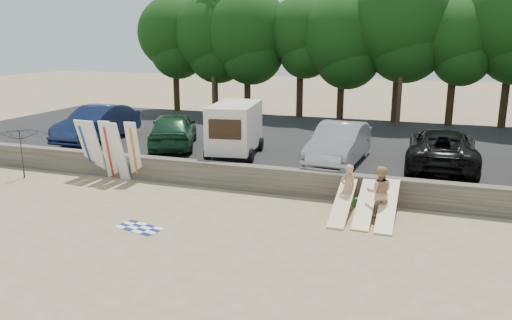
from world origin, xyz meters
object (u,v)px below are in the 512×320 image
(car_1, at_px, (173,130))
(car_2, at_px, (339,144))
(cooler, at_px, (359,202))
(beachgoer_a, at_px, (348,187))
(box_trailer, at_px, (235,127))
(car_3, at_px, (442,148))
(car_0, at_px, (98,123))
(beachgoer_b, at_px, (379,192))
(beach_umbrella, at_px, (23,153))

(car_1, xyz_separation_m, car_2, (8.06, -0.54, -0.02))
(car_2, xyz_separation_m, cooler, (1.34, -3.28, -1.38))
(car_1, bearing_deg, beachgoer_a, 131.96)
(box_trailer, height_order, cooler, box_trailer)
(car_2, distance_m, car_3, 4.13)
(car_0, relative_size, cooler, 14.15)
(beachgoer_b, height_order, cooler, beachgoer_b)
(box_trailer, bearing_deg, car_2, -7.96)
(car_0, bearing_deg, car_3, -1.30)
(beach_umbrella, bearing_deg, car_2, 18.21)
(box_trailer, bearing_deg, cooler, -36.91)
(cooler, relative_size, beach_umbrella, 0.16)
(cooler, bearing_deg, car_2, 121.59)
(box_trailer, distance_m, car_0, 7.91)
(beach_umbrella, bearing_deg, cooler, 3.68)
(car_2, bearing_deg, car_0, -179.48)
(car_1, relative_size, beach_umbrella, 2.07)
(car_2, height_order, cooler, car_2)
(car_2, distance_m, beachgoer_b, 4.70)
(car_1, distance_m, beachgoer_a, 10.05)
(box_trailer, relative_size, cooler, 10.22)
(car_0, xyz_separation_m, cooler, (13.85, -3.99, -1.43))
(car_2, bearing_deg, car_1, 179.99)
(beachgoer_a, bearing_deg, cooler, -168.86)
(box_trailer, height_order, car_0, box_trailer)
(box_trailer, bearing_deg, car_3, -3.42)
(car_0, relative_size, beachgoer_a, 3.28)
(box_trailer, relative_size, beachgoer_b, 2.20)
(car_3, height_order, cooler, car_3)
(box_trailer, xyz_separation_m, car_1, (-3.41, 0.59, -0.44))
(car_1, height_order, beachgoer_b, car_1)
(cooler, bearing_deg, beachgoer_a, -116.31)
(car_0, relative_size, car_2, 1.05)
(box_trailer, relative_size, beachgoer_a, 2.37)
(car_1, xyz_separation_m, cooler, (9.40, -3.81, -1.40))
(beach_umbrella, bearing_deg, car_1, 45.46)
(car_0, bearing_deg, beachgoer_b, -19.81)
(car_1, height_order, beach_umbrella, car_1)
(car_0, relative_size, beachgoer_b, 3.04)
(car_0, distance_m, beachgoer_b, 15.41)
(box_trailer, distance_m, cooler, 7.05)
(cooler, bearing_deg, beach_umbrella, -166.91)
(box_trailer, relative_size, car_3, 0.68)
(car_3, bearing_deg, beachgoer_a, 55.94)
(car_0, height_order, car_3, car_0)
(box_trailer, distance_m, beachgoer_a, 6.85)
(car_0, relative_size, car_3, 0.94)
(beachgoer_b, relative_size, cooler, 4.65)
(beachgoer_b, distance_m, cooler, 1.37)
(car_2, xyz_separation_m, beachgoer_b, (2.10, -4.15, -0.66))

